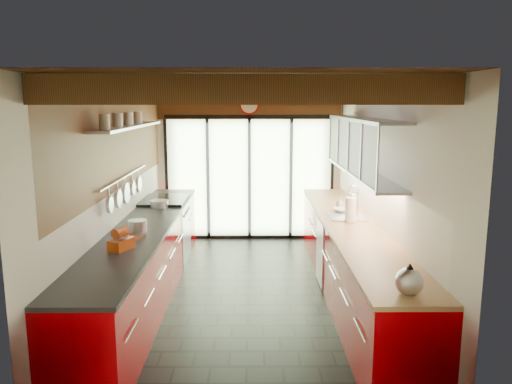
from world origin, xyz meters
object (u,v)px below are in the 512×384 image
at_px(stand_mixer, 121,241).
at_px(kettle, 409,280).
at_px(bowl, 342,210).
at_px(soap_bottle, 340,203).
at_px(paper_towel, 351,210).

bearing_deg(stand_mixer, kettle, -25.35).
distance_m(kettle, bowl, 2.92).
bearing_deg(kettle, stand_mixer, 154.65).
height_order(stand_mixer, soap_bottle, stand_mixer).
bearing_deg(stand_mixer, soap_bottle, 36.95).
bearing_deg(paper_towel, stand_mixer, -155.51).
bearing_deg(paper_towel, soap_bottle, 90.00).
relative_size(stand_mixer, bowl, 1.29).
bearing_deg(kettle, soap_bottle, 90.00).
height_order(kettle, paper_towel, paper_towel).
xyz_separation_m(stand_mixer, bowl, (2.54, 1.71, -0.07)).
height_order(paper_towel, bowl, paper_towel).
distance_m(paper_towel, soap_bottle, 0.76).
height_order(kettle, bowl, kettle).
relative_size(stand_mixer, kettle, 0.98).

